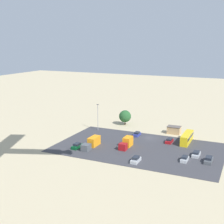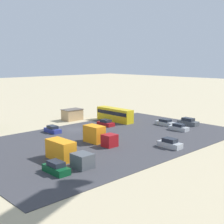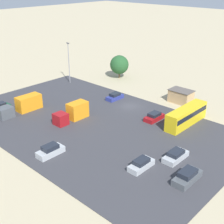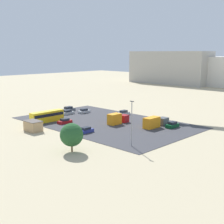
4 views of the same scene
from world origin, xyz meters
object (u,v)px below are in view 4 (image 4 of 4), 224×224
Objects in this scene: parked_car_3 at (86,130)px; parked_truck_0 at (117,119)px; parked_car_0 at (65,121)px; parked_car_1 at (84,111)px; bus at (47,116)px; parked_car_4 at (67,112)px; parked_car_2 at (68,109)px; parked_car_6 at (124,113)px; parked_truck_1 at (155,122)px; shed_building at (33,126)px; parked_car_5 at (172,125)px.

parked_car_3 is 13.19m from parked_truck_0.
parked_car_0 is 16.54m from parked_car_1.
bus reaches higher than parked_car_4.
parked_car_2 is 25.96m from parked_truck_0.
parked_car_6 is (-8.40, 23.72, 0.07)m from parked_car_3.
parked_car_1 is 0.46× the size of parked_truck_1.
parked_car_4 is at bearing 119.84° from shed_building.
parked_car_0 is at bearing -12.26° from parked_car_3.
parked_truck_0 is at bearing 3.44° from parked_car_4.
parked_truck_1 is at bearing -145.51° from parked_car_0.
shed_building is 0.47× the size of bus.
parked_car_0 is 0.45× the size of parked_truck_1.
parked_car_5 is (39.92, 5.15, -0.01)m from parked_car_2.
parked_truck_1 is at bearing -19.54° from parked_car_6.
parked_car_3 is at bearing -29.50° from parked_car_2.
parked_car_4 is (4.05, -3.55, -0.10)m from parked_car_2.
parked_car_2 is 20.51m from parked_car_6.
parked_car_2 is 0.67× the size of parked_truck_0.
parked_truck_0 is at bearing -4.96° from parked_car_2.
parked_car_3 is (20.77, -17.12, 0.00)m from parked_car_1.
parked_car_5 is 4.88m from parked_truck_1.
parked_truck_1 is at bearing -117.06° from parked_car_3.
parked_truck_1 is (29.74, 0.44, 0.75)m from parked_car_1.
parked_car_6 reaches higher than parked_car_1.
parked_truck_0 is (7.12, -10.61, 0.74)m from parked_car_6.
parked_car_5 is at bearing -145.02° from parked_car_0.
parked_car_2 is (-14.53, 12.61, 0.09)m from parked_car_0.
parked_car_5 is 0.46× the size of parked_truck_1.
shed_building is 1.16× the size of parked_car_5.
parked_truck_1 is (32.04, 5.76, 0.77)m from parked_car_4.
shed_building reaches higher than parked_car_0.
parked_car_4 is at bearing -140.91° from parked_car_6.
parked_car_6 is at bearing -101.32° from parked_car_0.
parked_car_4 is 1.06× the size of parked_car_5.
parked_car_2 is 1.13× the size of parked_car_5.
parked_car_2 is at bearing 123.35° from shed_building.
parked_car_4 is 36.91m from parked_car_5.
shed_building is 23.42m from parked_car_4.
parked_car_6 reaches higher than parked_car_0.
parked_car_3 is (11.43, 8.51, -0.71)m from shed_building.
shed_building reaches higher than parked_car_4.
parked_car_3 is 19.72m from parked_truck_1.
bus reaches higher than parked_car_1.
parked_car_4 is 1.05× the size of parked_car_6.
parked_truck_0 is (10.15, 21.62, 0.10)m from shed_building.
parked_car_6 is (14.68, 11.92, 0.09)m from parked_car_4.
parked_car_3 is 0.58× the size of parked_truck_0.
bus reaches higher than parked_truck_1.
parked_car_5 and parked_car_6 have the same top height.
shed_building is at bearing -95.36° from parked_car_6.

